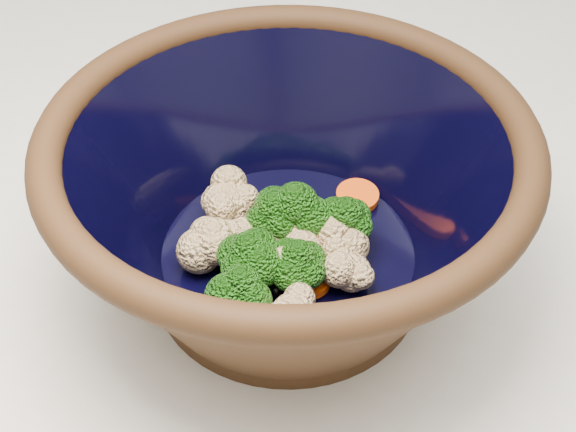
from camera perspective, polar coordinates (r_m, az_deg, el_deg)
name	(u,v)px	position (r m, az deg, el deg)	size (l,w,h in m)	color
mixing_bowl	(288,201)	(0.53, 0.00, 1.06)	(0.32, 0.32, 0.14)	black
vegetable_pile	(281,239)	(0.54, -0.51, -1.67)	(0.14, 0.18, 0.06)	#608442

